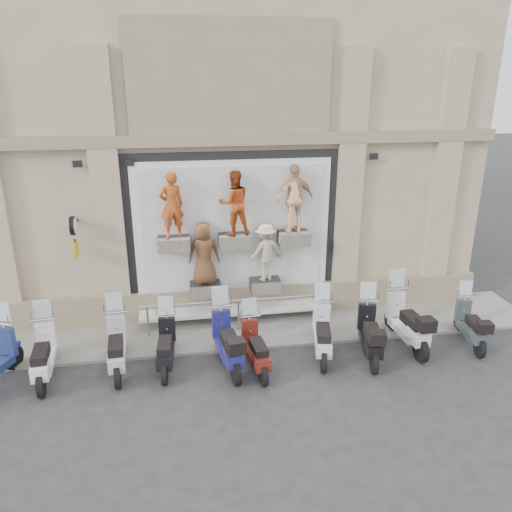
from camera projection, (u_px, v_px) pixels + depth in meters
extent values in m
plane|color=#2B2B2E|center=(250.00, 374.00, 11.20)|extent=(90.00, 90.00, 0.00)
cube|color=gray|center=(238.00, 329.00, 13.14)|extent=(16.00, 2.20, 0.08)
cube|color=black|center=(233.00, 234.00, 13.14)|extent=(5.60, 0.10, 4.30)
cube|color=white|center=(233.00, 234.00, 13.08)|extent=(5.10, 0.06, 3.90)
cube|color=white|center=(234.00, 235.00, 13.04)|extent=(4.70, 0.04, 3.60)
cube|color=white|center=(236.00, 308.00, 13.43)|extent=(5.10, 0.75, 0.10)
cube|color=#28282B|center=(174.00, 244.00, 12.59)|extent=(0.80, 0.50, 0.35)
imported|color=#D0541F|center=(172.00, 205.00, 12.25)|extent=(0.69, 0.54, 1.65)
cube|color=#28282B|center=(235.00, 241.00, 12.82)|extent=(0.80, 0.50, 0.35)
imported|color=#924117|center=(234.00, 203.00, 12.48)|extent=(0.88, 0.73, 1.64)
cube|color=#28282B|center=(294.00, 238.00, 13.05)|extent=(0.80, 0.50, 0.35)
imported|color=#E4B489|center=(295.00, 198.00, 12.69)|extent=(1.11, 0.69, 1.76)
cube|color=#28282B|center=(205.00, 289.00, 13.14)|extent=(0.80, 0.50, 0.35)
imported|color=brown|center=(204.00, 253.00, 12.80)|extent=(0.82, 0.55, 1.65)
cube|color=#28282B|center=(265.00, 285.00, 13.38)|extent=(0.80, 0.50, 0.35)
imported|color=beige|center=(265.00, 252.00, 13.06)|extent=(1.13, 0.86, 1.55)
cube|color=black|center=(75.00, 223.00, 12.14)|extent=(0.06, 0.56, 0.06)
cylinder|color=black|center=(73.00, 226.00, 11.89)|extent=(0.10, 0.46, 0.46)
cube|color=gold|center=(76.00, 250.00, 12.09)|extent=(0.04, 0.50, 0.38)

